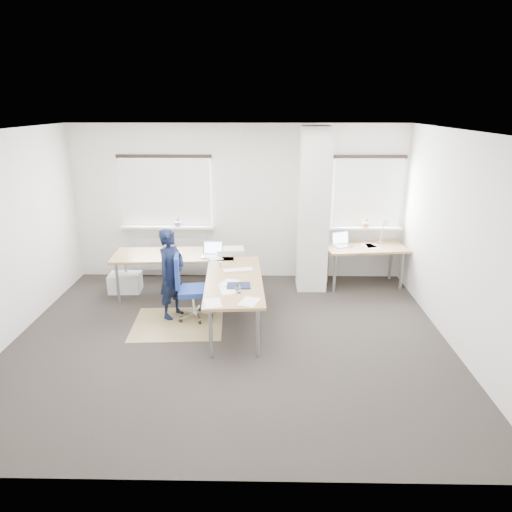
{
  "coord_description": "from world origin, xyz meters",
  "views": [
    {
      "loc": [
        0.46,
        -5.63,
        3.11
      ],
      "look_at": [
        0.34,
        0.9,
        0.93
      ],
      "focal_mm": 32.0,
      "sensor_mm": 36.0,
      "label": 1
    }
  ],
  "objects_px": {
    "desk_main": "(205,267)",
    "desk_side": "(365,249)",
    "task_chair": "(191,301)",
    "person": "(172,274)"
  },
  "relations": [
    {
      "from": "task_chair",
      "to": "person",
      "type": "bearing_deg",
      "value": 159.39
    },
    {
      "from": "desk_main",
      "to": "desk_side",
      "type": "height_order",
      "value": "desk_side"
    },
    {
      "from": "desk_side",
      "to": "task_chair",
      "type": "bearing_deg",
      "value": -161.5
    },
    {
      "from": "desk_main",
      "to": "person",
      "type": "height_order",
      "value": "person"
    },
    {
      "from": "task_chair",
      "to": "person",
      "type": "xyz_separation_m",
      "value": [
        -0.29,
        0.06,
        0.41
      ]
    },
    {
      "from": "desk_side",
      "to": "task_chair",
      "type": "height_order",
      "value": "desk_side"
    },
    {
      "from": "desk_main",
      "to": "desk_side",
      "type": "xyz_separation_m",
      "value": [
        2.7,
        1.03,
        -0.01
      ]
    },
    {
      "from": "desk_main",
      "to": "desk_side",
      "type": "bearing_deg",
      "value": 17.26
    },
    {
      "from": "desk_side",
      "to": "person",
      "type": "bearing_deg",
      "value": -164.52
    },
    {
      "from": "task_chair",
      "to": "person",
      "type": "relative_size",
      "value": 0.73
    }
  ]
}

